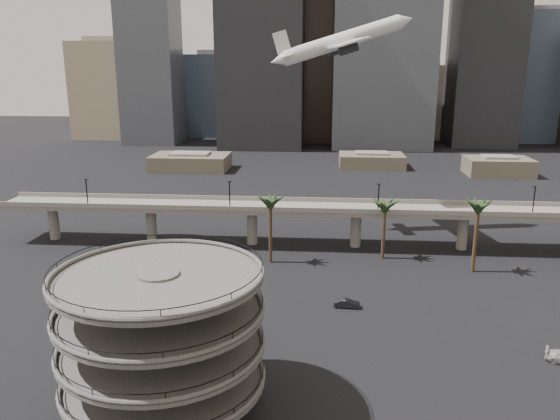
# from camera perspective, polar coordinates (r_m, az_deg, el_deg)

# --- Properties ---
(ground) EXTENTS (700.00, 700.00, 0.00)m
(ground) POSITION_cam_1_polar(r_m,az_deg,el_deg) (67.12, 0.55, -18.67)
(ground) COLOR black
(ground) RESTS_ON ground
(parking_ramp) EXTENTS (22.20, 22.20, 17.35)m
(parking_ramp) POSITION_cam_1_polar(r_m,az_deg,el_deg) (60.93, -12.28, -12.06)
(parking_ramp) COLOR #4A4745
(parking_ramp) RESTS_ON ground
(overpass) EXTENTS (130.00, 9.30, 14.70)m
(overpass) POSITION_cam_1_polar(r_m,az_deg,el_deg) (114.82, 2.50, -0.19)
(overpass) COLOR slate
(overpass) RESTS_ON ground
(palm_trees) EXTENTS (42.40, 10.40, 14.00)m
(palm_trees) POSITION_cam_1_polar(r_m,az_deg,el_deg) (104.20, 10.03, 0.35)
(palm_trees) COLOR #432F1D
(palm_trees) RESTS_ON ground
(low_buildings) EXTENTS (135.00, 27.50, 6.80)m
(low_buildings) POSITION_cam_1_polar(r_m,az_deg,el_deg) (201.09, 5.40, 4.96)
(low_buildings) COLOR brown
(low_buildings) RESTS_ON ground
(skyline) EXTENTS (269.00, 86.00, 109.68)m
(skyline) POSITION_cam_1_polar(r_m,az_deg,el_deg) (273.19, 7.20, 15.33)
(skyline) COLOR gray
(skyline) RESTS_ON ground
(airborne_jet) EXTENTS (32.53, 29.37, 12.69)m
(airborne_jet) POSITION_cam_1_polar(r_m,az_deg,el_deg) (125.77, 6.45, 17.12)
(airborne_jet) COLOR silver
(airborne_jet) RESTS_ON ground
(car_a) EXTENTS (4.19, 2.52, 1.34)m
(car_a) POSITION_cam_1_polar(r_m,az_deg,el_deg) (85.16, -5.77, -10.54)
(car_a) COLOR #A71817
(car_a) RESTS_ON ground
(car_b) EXTENTS (4.22, 1.62, 1.37)m
(car_b) POSITION_cam_1_polar(r_m,az_deg,el_deg) (88.12, 7.02, -9.67)
(car_b) COLOR black
(car_b) RESTS_ON ground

